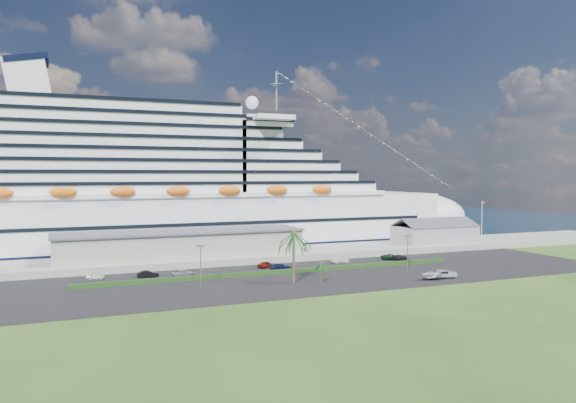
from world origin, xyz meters
name	(u,v)px	position (x,y,z in m)	size (l,w,h in m)	color
ground	(347,285)	(0.00, 0.00, 0.00)	(420.00, 420.00, 0.00)	#274617
asphalt_lot	(323,275)	(0.00, 11.00, 0.06)	(140.00, 38.00, 0.12)	black
wharf	(275,254)	(0.00, 40.00, 0.90)	(240.00, 20.00, 1.80)	gray
water	(196,228)	(0.00, 130.00, 0.01)	(420.00, 160.00, 0.02)	#0B1D32
cruise_ship	(175,193)	(-21.53, 64.00, 16.69)	(191.00, 38.00, 54.00)	silver
terminal_building	(181,243)	(-25.00, 40.00, 5.01)	(61.00, 15.00, 6.30)	gray
port_shed	(435,233)	(52.00, 40.00, 4.40)	(24.00, 12.31, 7.37)	gray
flagpole	(482,219)	(70.04, 40.00, 8.27)	(1.08, 0.16, 12.00)	silver
hedge	(281,272)	(-8.00, 16.00, 0.57)	(88.00, 1.10, 0.90)	#143311
lamp_post_left	(201,261)	(-28.00, 8.00, 5.34)	(1.60, 0.35, 8.27)	gray
lamp_post_right	(408,248)	(20.00, 8.00, 5.34)	(1.60, 0.35, 8.27)	gray
palm_tall	(294,239)	(-10.00, 4.00, 9.20)	(8.82, 8.82, 11.13)	#47301E
palm_short	(322,266)	(-4.50, 2.50, 3.67)	(3.53, 3.53, 4.56)	#47301E
parked_car_0	(96,276)	(-46.34, 24.68, 0.77)	(1.54, 3.82, 1.30)	silver
parked_car_1	(148,274)	(-35.93, 23.01, 0.87)	(1.58, 4.54, 1.50)	black
parked_car_2	(184,273)	(-28.57, 20.86, 0.83)	(2.37, 5.14, 1.43)	#919399
parked_car_3	(281,267)	(-6.04, 20.67, 0.90)	(2.17, 5.34, 1.55)	#111A3D
parked_car_4	(266,264)	(-8.06, 24.84, 0.90)	(1.84, 4.59, 1.56)	maroon
parked_car_5	(340,260)	(11.46, 24.51, 0.85)	(1.55, 4.44, 1.46)	silver
parked_car_6	(392,257)	(26.38, 24.26, 0.86)	(2.44, 5.30, 1.47)	black
parked_car_7	(401,257)	(28.16, 22.75, 0.80)	(1.90, 4.67, 1.35)	black
pickup_truck	(444,274)	(21.96, -2.64, 1.08)	(5.17, 2.56, 1.74)	black
boat_trailer	(434,274)	(19.12, -2.92, 1.29)	(6.21, 4.16, 1.77)	gray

